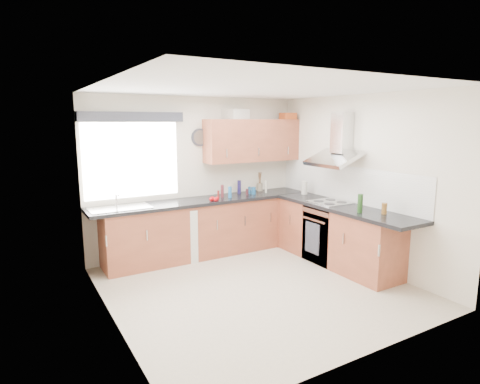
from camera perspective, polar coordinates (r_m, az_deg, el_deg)
ground_plane at (r=5.33m, az=2.36°, el=-13.36°), size 3.60×3.60×0.00m
ceiling at (r=4.91m, az=2.58°, el=14.49°), size 3.60×3.60×0.02m
wall_back at (r=6.54m, az=-6.11°, el=2.35°), size 3.60×0.02×2.50m
wall_front at (r=3.63m, az=18.09°, el=-4.29°), size 3.60×0.02×2.50m
wall_left at (r=4.29m, az=-18.21°, el=-2.13°), size 0.02×3.60×2.50m
wall_right at (r=6.13m, az=16.77°, el=1.46°), size 0.02×3.60×2.50m
window at (r=6.14m, az=-15.11°, el=4.39°), size 1.40×0.02×1.10m
window_blind at (r=6.03m, az=-15.15°, el=10.28°), size 1.50×0.18×0.14m
splashback at (r=6.33m, az=14.70°, el=1.19°), size 0.01×3.00×0.54m
base_cab_back at (r=6.40m, az=-5.72°, el=-5.30°), size 3.00×0.58×0.86m
base_cab_corner at (r=7.19m, az=6.00°, el=-3.61°), size 0.60×0.60×0.86m
base_cab_right at (r=6.19m, az=13.53°, el=-6.06°), size 0.58×2.10×0.86m
worktop_back at (r=6.33m, az=-4.93°, el=-1.23°), size 3.60×0.62×0.05m
worktop_right at (r=5.98m, az=14.63°, el=-2.20°), size 0.62×2.42×0.05m
sink at (r=5.88m, az=-16.72°, el=-1.84°), size 0.84×0.46×0.10m
oven at (r=6.29m, az=12.51°, el=-5.81°), size 0.56×0.58×0.85m
hob_plate at (r=6.18m, az=12.68°, el=-1.42°), size 0.52×0.52×0.01m
extractor_hood at (r=6.14m, az=13.68°, el=6.51°), size 0.52×0.78×0.66m
upper_cabinets at (r=6.79m, az=1.81°, el=7.34°), size 1.70×0.35×0.70m
washing_machine at (r=6.27m, az=-8.96°, el=-5.91°), size 0.67×0.65×0.82m
wall_clock at (r=6.47m, az=-5.66°, el=7.73°), size 0.28×0.04×0.28m
casserole at (r=6.72m, az=-0.63°, el=11.00°), size 0.46×0.38×0.16m
storage_box at (r=7.06m, az=6.84°, el=10.67°), size 0.25×0.21×0.11m
utensil_pot at (r=7.04m, az=2.83°, el=0.70°), size 0.12×0.12×0.14m
kitchen_roll at (r=6.79m, az=9.16°, el=0.60°), size 0.11×0.11×0.22m
tomato_cluster at (r=6.17m, az=-3.70°, el=-0.98°), size 0.16×0.16×0.06m
jar_0 at (r=6.86m, az=3.72°, el=0.75°), size 0.04×0.04×0.21m
jar_1 at (r=6.40m, az=-1.44°, el=-0.02°), size 0.06×0.06×0.18m
jar_2 at (r=6.72m, az=1.92°, el=0.20°), size 0.08×0.08×0.12m
jar_3 at (r=6.43m, az=-3.10°, el=-0.29°), size 0.04×0.04×0.11m
jar_4 at (r=6.64m, az=1.02°, el=0.00°), size 0.05×0.05×0.10m
jar_5 at (r=6.75m, az=1.36°, el=0.24°), size 0.05×0.05×0.12m
jar_6 at (r=6.79m, az=-0.12°, el=0.73°), size 0.06×0.06×0.22m
jar_7 at (r=6.45m, az=-2.55°, el=0.13°), size 0.05×0.05×0.20m
bottle_0 at (r=5.62m, az=19.83°, el=-2.21°), size 0.07×0.07×0.15m
bottle_1 at (r=5.58m, az=16.71°, el=-1.57°), size 0.07×0.07×0.25m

